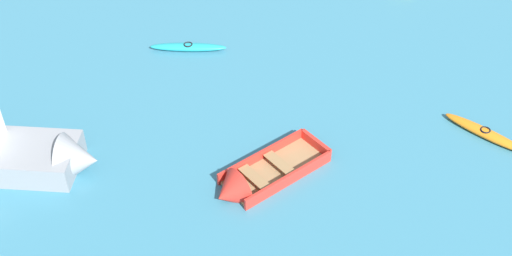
{
  "coord_description": "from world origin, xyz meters",
  "views": [
    {
      "loc": [
        4.31,
        2.97,
        16.39
      ],
      "look_at": [
        0.0,
        21.56,
        0.15
      ],
      "focal_mm": 45.75,
      "sensor_mm": 36.0,
      "label": 1
    }
  ],
  "objects_px": {
    "motor_launch_grey_foreground_center": "(1,152)",
    "kayak_turquoise_near_camera": "(188,47)",
    "kayak_orange_midfield_right": "(485,133)",
    "rowboat_red_near_left": "(248,183)"
  },
  "relations": [
    {
      "from": "kayak_orange_midfield_right",
      "to": "motor_launch_grey_foreground_center",
      "type": "bearing_deg",
      "value": -161.54
    },
    {
      "from": "kayak_orange_midfield_right",
      "to": "rowboat_red_near_left",
      "type": "distance_m",
      "value": 9.41
    },
    {
      "from": "motor_launch_grey_foreground_center",
      "to": "rowboat_red_near_left",
      "type": "xyz_separation_m",
      "value": [
        8.83,
        0.94,
        -0.49
      ]
    },
    {
      "from": "motor_launch_grey_foreground_center",
      "to": "rowboat_red_near_left",
      "type": "height_order",
      "value": "motor_launch_grey_foreground_center"
    },
    {
      "from": "kayak_orange_midfield_right",
      "to": "kayak_turquoise_near_camera",
      "type": "height_order",
      "value": "kayak_turquoise_near_camera"
    },
    {
      "from": "kayak_turquoise_near_camera",
      "to": "rowboat_red_near_left",
      "type": "distance_m",
      "value": 9.11
    },
    {
      "from": "kayak_turquoise_near_camera",
      "to": "kayak_orange_midfield_right",
      "type": "bearing_deg",
      "value": -13.54
    },
    {
      "from": "motor_launch_grey_foreground_center",
      "to": "kayak_turquoise_near_camera",
      "type": "distance_m",
      "value": 9.7
    },
    {
      "from": "kayak_orange_midfield_right",
      "to": "motor_launch_grey_foreground_center",
      "type": "height_order",
      "value": "motor_launch_grey_foreground_center"
    },
    {
      "from": "kayak_orange_midfield_right",
      "to": "kayak_turquoise_near_camera",
      "type": "relative_size",
      "value": 0.91
    }
  ]
}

